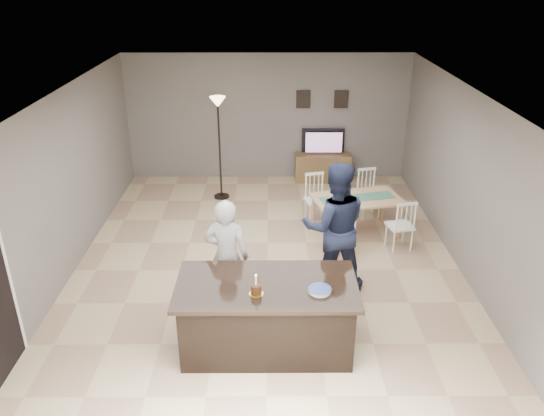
{
  "coord_description": "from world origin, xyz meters",
  "views": [
    {
      "loc": [
        0.04,
        -7.09,
        4.32
      ],
      "look_at": [
        0.07,
        -0.3,
        1.2
      ],
      "focal_mm": 35.0,
      "sensor_mm": 36.0,
      "label": 1
    }
  ],
  "objects_px": {
    "tv_console": "(323,167)",
    "dining_table": "(357,204)",
    "kitchen_island": "(267,315)",
    "man": "(334,227)",
    "woman": "(227,257)",
    "floor_lamp": "(218,121)",
    "television": "(323,142)",
    "birthday_cake": "(256,289)",
    "plate_stack": "(320,290)"
  },
  "relations": [
    {
      "from": "tv_console",
      "to": "dining_table",
      "type": "height_order",
      "value": "dining_table"
    },
    {
      "from": "kitchen_island",
      "to": "man",
      "type": "height_order",
      "value": "man"
    },
    {
      "from": "woman",
      "to": "floor_lamp",
      "type": "xyz_separation_m",
      "value": [
        -0.41,
        3.85,
        0.79
      ]
    },
    {
      "from": "television",
      "to": "floor_lamp",
      "type": "relative_size",
      "value": 0.44
    },
    {
      "from": "birthday_cake",
      "to": "dining_table",
      "type": "height_order",
      "value": "birthday_cake"
    },
    {
      "from": "woman",
      "to": "plate_stack",
      "type": "distance_m",
      "value": 1.5
    },
    {
      "from": "television",
      "to": "woman",
      "type": "height_order",
      "value": "woman"
    },
    {
      "from": "birthday_cake",
      "to": "plate_stack",
      "type": "xyz_separation_m",
      "value": [
        0.73,
        0.04,
        -0.04
      ]
    },
    {
      "from": "television",
      "to": "woman",
      "type": "relative_size",
      "value": 0.56
    },
    {
      "from": "kitchen_island",
      "to": "television",
      "type": "distance_m",
      "value": 5.78
    },
    {
      "from": "birthday_cake",
      "to": "plate_stack",
      "type": "distance_m",
      "value": 0.73
    },
    {
      "from": "television",
      "to": "man",
      "type": "distance_m",
      "value": 4.3
    },
    {
      "from": "birthday_cake",
      "to": "floor_lamp",
      "type": "bearing_deg",
      "value": 99.64
    },
    {
      "from": "tv_console",
      "to": "woman",
      "type": "xyz_separation_m",
      "value": [
        -1.73,
        -4.77,
        0.51
      ]
    },
    {
      "from": "kitchen_island",
      "to": "television",
      "type": "relative_size",
      "value": 2.35
    },
    {
      "from": "tv_console",
      "to": "floor_lamp",
      "type": "height_order",
      "value": "floor_lamp"
    },
    {
      "from": "woman",
      "to": "dining_table",
      "type": "height_order",
      "value": "woman"
    },
    {
      "from": "kitchen_island",
      "to": "plate_stack",
      "type": "relative_size",
      "value": 7.97
    },
    {
      "from": "kitchen_island",
      "to": "man",
      "type": "xyz_separation_m",
      "value": [
        0.95,
        1.35,
        0.51
      ]
    },
    {
      "from": "man",
      "to": "birthday_cake",
      "type": "xyz_separation_m",
      "value": [
        -1.07,
        -1.55,
        -0.01
      ]
    },
    {
      "from": "dining_table",
      "to": "floor_lamp",
      "type": "relative_size",
      "value": 0.94
    },
    {
      "from": "birthday_cake",
      "to": "plate_stack",
      "type": "relative_size",
      "value": 0.96
    },
    {
      "from": "television",
      "to": "dining_table",
      "type": "height_order",
      "value": "television"
    },
    {
      "from": "kitchen_island",
      "to": "television",
      "type": "height_order",
      "value": "television"
    },
    {
      "from": "tv_console",
      "to": "floor_lamp",
      "type": "bearing_deg",
      "value": -156.72
    },
    {
      "from": "woman",
      "to": "birthday_cake",
      "type": "distance_m",
      "value": 1.09
    },
    {
      "from": "tv_console",
      "to": "dining_table",
      "type": "relative_size",
      "value": 0.62
    },
    {
      "from": "dining_table",
      "to": "birthday_cake",
      "type": "bearing_deg",
      "value": -130.59
    },
    {
      "from": "tv_console",
      "to": "birthday_cake",
      "type": "relative_size",
      "value": 4.64
    },
    {
      "from": "television",
      "to": "man",
      "type": "height_order",
      "value": "man"
    },
    {
      "from": "birthday_cake",
      "to": "floor_lamp",
      "type": "xyz_separation_m",
      "value": [
        -0.82,
        4.85,
        0.64
      ]
    },
    {
      "from": "man",
      "to": "floor_lamp",
      "type": "height_order",
      "value": "floor_lamp"
    },
    {
      "from": "television",
      "to": "birthday_cake",
      "type": "distance_m",
      "value": 5.99
    },
    {
      "from": "kitchen_island",
      "to": "plate_stack",
      "type": "xyz_separation_m",
      "value": [
        0.61,
        -0.16,
        0.47
      ]
    },
    {
      "from": "man",
      "to": "dining_table",
      "type": "xyz_separation_m",
      "value": [
        0.59,
        1.65,
        -0.39
      ]
    },
    {
      "from": "woman",
      "to": "birthday_cake",
      "type": "xyz_separation_m",
      "value": [
        0.41,
        -1.0,
        0.15
      ]
    },
    {
      "from": "tv_console",
      "to": "birthday_cake",
      "type": "xyz_separation_m",
      "value": [
        -1.32,
        -5.77,
        0.66
      ]
    },
    {
      "from": "birthday_cake",
      "to": "dining_table",
      "type": "distance_m",
      "value": 3.62
    },
    {
      "from": "plate_stack",
      "to": "dining_table",
      "type": "relative_size",
      "value": 0.14
    },
    {
      "from": "kitchen_island",
      "to": "birthday_cake",
      "type": "xyz_separation_m",
      "value": [
        -0.12,
        -0.2,
        0.51
      ]
    },
    {
      "from": "floor_lamp",
      "to": "tv_console",
      "type": "bearing_deg",
      "value": 23.28
    },
    {
      "from": "tv_console",
      "to": "television",
      "type": "bearing_deg",
      "value": 90.0
    },
    {
      "from": "kitchen_island",
      "to": "floor_lamp",
      "type": "height_order",
      "value": "floor_lamp"
    },
    {
      "from": "television",
      "to": "woman",
      "type": "xyz_separation_m",
      "value": [
        -1.73,
        -4.84,
        -0.05
      ]
    },
    {
      "from": "man",
      "to": "birthday_cake",
      "type": "relative_size",
      "value": 7.47
    },
    {
      "from": "birthday_cake",
      "to": "floor_lamp",
      "type": "relative_size",
      "value": 0.13
    },
    {
      "from": "kitchen_island",
      "to": "man",
      "type": "distance_m",
      "value": 1.73
    },
    {
      "from": "woman",
      "to": "tv_console",
      "type": "bearing_deg",
      "value": -100.77
    },
    {
      "from": "man",
      "to": "dining_table",
      "type": "bearing_deg",
      "value": -110.95
    },
    {
      "from": "plate_stack",
      "to": "dining_table",
      "type": "distance_m",
      "value": 3.31
    }
  ]
}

